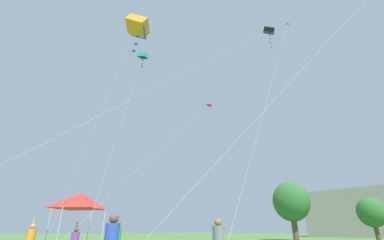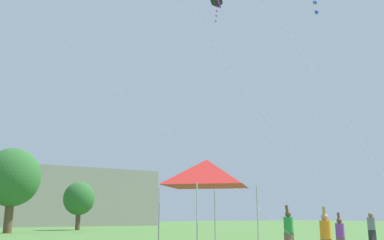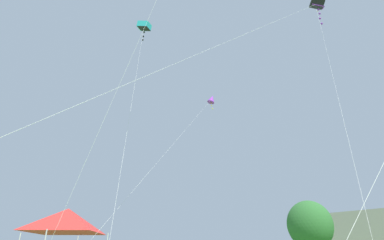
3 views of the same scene
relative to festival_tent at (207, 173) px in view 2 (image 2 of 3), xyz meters
name	(u,v)px [view 2 (image 2 of 3)]	position (x,y,z in m)	size (l,w,h in m)	color
distant_building	(36,197)	(7.43, 60.09, 1.38)	(37.79, 14.66, 9.24)	gray
tree_near_right	(12,177)	(-1.68, 30.68, 2.00)	(5.38, 4.84, 8.11)	brown
tree_far_centre	(79,199)	(6.79, 35.92, 0.32)	(3.65, 3.29, 5.51)	brown
festival_tent	(207,173)	(0.00, 0.00, 0.00)	(3.02, 3.02, 3.77)	#B7B7BC
person_green_shirt	(289,229)	(5.01, 0.69, -2.23)	(0.43, 0.43, 2.09)	brown
person_orange_shirt	(326,235)	(3.08, -3.04, -2.30)	(0.40, 0.40, 1.93)	brown
person_purple_shirt	(340,234)	(5.60, -1.66, -2.39)	(0.36, 0.36, 1.74)	brown
person_grey_shirt	(372,228)	(12.03, 1.32, -2.28)	(0.42, 0.42, 1.78)	#282833
kite_black_box_3	(216,1)	(9.32, 11.86, 15.48)	(2.67, 21.92, 19.38)	silver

